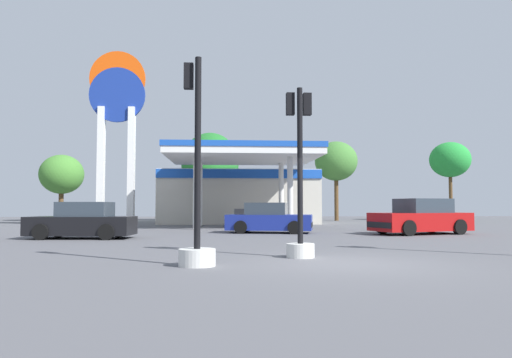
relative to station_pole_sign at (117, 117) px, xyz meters
The scene contains 12 objects.
ground_plane 22.86m from the station_pole_sign, 64.45° to the right, with size 90.00×90.00×0.00m, color #56565B.
gas_station 9.65m from the station_pole_sign, 24.05° to the left, with size 11.19×13.13×4.64m.
station_pole_sign is the anchor object (origin of this frame).
car_0 19.06m from the station_pole_sign, 29.97° to the right, with size 4.84×3.11×1.61m.
car_1 12.64m from the station_pole_sign, 84.11° to the right, with size 4.13×2.06×1.44m.
car_2 13.23m from the station_pole_sign, 40.91° to the right, with size 4.26×2.50×1.43m.
traffic_signal_1 21.57m from the station_pole_sign, 72.93° to the right, with size 0.80×0.80×4.58m.
traffic_signal_2 20.95m from the station_pole_sign, 64.80° to the right, with size 0.70×0.71×4.31m.
tree_0 12.39m from the station_pole_sign, 123.32° to the left, with size 3.53×3.53×5.45m.
tree_1 11.36m from the station_pole_sign, 60.15° to the left, with size 4.75×4.75×7.33m.
tree_2 19.08m from the station_pole_sign, 31.28° to the left, with size 3.60×3.60×6.73m.
tree_3 27.46m from the station_pole_sign, 19.38° to the left, with size 3.37×3.37×6.66m.
Camera 1 is at (-2.71, -10.76, 1.32)m, focal length 33.85 mm.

